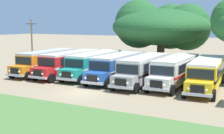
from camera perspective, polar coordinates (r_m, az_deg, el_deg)
ground_plane at (r=28.41m, az=-5.69°, el=-4.71°), size 220.00×220.00×0.00m
parked_bus_slot_0 at (r=39.62m, az=-11.86°, el=1.16°), size 3.02×10.88×2.82m
parked_bus_slot_1 at (r=37.59m, az=-7.74°, el=0.88°), size 2.76×10.85×2.82m
parked_bus_slot_2 at (r=36.38m, az=-3.29°, el=0.70°), size 2.96×10.88×2.82m
parked_bus_slot_3 at (r=34.36m, az=1.13°, el=0.27°), size 2.91×10.87×2.82m
parked_bus_slot_4 at (r=32.55m, az=5.94°, el=-0.22°), size 2.86×10.86×2.82m
parked_bus_slot_5 at (r=32.13m, az=11.69°, el=-0.46°), size 2.68×10.84×2.82m
parked_bus_slot_6 at (r=31.11m, az=17.08°, el=-0.94°), size 3.37×10.94×2.82m
broad_shade_tree at (r=44.83m, az=9.36°, el=7.39°), size 13.59×14.71×9.54m
utility_pole at (r=43.35m, az=-14.56°, el=4.37°), size 1.80×0.20×6.75m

